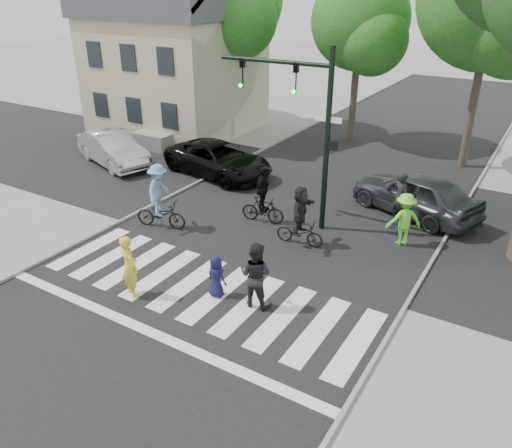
{
  "coord_description": "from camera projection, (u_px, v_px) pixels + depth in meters",
  "views": [
    {
      "loc": [
        7.34,
        -8.16,
        7.65
      ],
      "look_at": [
        0.5,
        3.0,
        1.3
      ],
      "focal_mm": 35.0,
      "sensor_mm": 36.0,
      "label": 1
    }
  ],
  "objects": [
    {
      "name": "ground",
      "position": [
        180.0,
        307.0,
        13.06
      ],
      "size": [
        120.0,
        120.0,
        0.0
      ],
      "primitive_type": "plane",
      "color": "gray",
      "rests_on": "ground"
    },
    {
      "name": "road_stem",
      "position": [
        274.0,
        233.0,
        16.89
      ],
      "size": [
        10.0,
        70.0,
        0.01
      ],
      "primitive_type": "cube",
      "color": "black",
      "rests_on": "ground"
    },
    {
      "name": "road_cross",
      "position": [
        313.0,
        203.0,
        19.19
      ],
      "size": [
        70.0,
        10.0,
        0.01
      ],
      "primitive_type": "cube",
      "color": "black",
      "rests_on": "ground"
    },
    {
      "name": "curb_left",
      "position": [
        161.0,
        201.0,
        19.24
      ],
      "size": [
        0.1,
        70.0,
        0.1
      ],
      "primitive_type": "cube",
      "color": "gray",
      "rests_on": "ground"
    },
    {
      "name": "curb_right",
      "position": [
        425.0,
        273.0,
        14.49
      ],
      "size": [
        0.1,
        70.0,
        0.1
      ],
      "primitive_type": "cube",
      "color": "gray",
      "rests_on": "ground"
    },
    {
      "name": "crosswalk",
      "position": [
        195.0,
        294.0,
        13.56
      ],
      "size": [
        10.0,
        3.85,
        0.01
      ],
      "color": "silver",
      "rests_on": "ground"
    },
    {
      "name": "traffic_signal",
      "position": [
        304.0,
        113.0,
        15.94
      ],
      "size": [
        4.45,
        0.29,
        6.0
      ],
      "color": "black",
      "rests_on": "ground"
    },
    {
      "name": "bg_tree_0",
      "position": [
        165.0,
        11.0,
        29.11
      ],
      "size": [
        5.46,
        5.2,
        8.97
      ],
      "color": "brown",
      "rests_on": "ground"
    },
    {
      "name": "bg_tree_1",
      "position": [
        231.0,
        4.0,
        26.12
      ],
      "size": [
        6.09,
        5.8,
        9.8
      ],
      "color": "brown",
      "rests_on": "ground"
    },
    {
      "name": "bg_tree_2",
      "position": [
        363.0,
        25.0,
        24.1
      ],
      "size": [
        5.04,
        4.8,
        8.4
      ],
      "color": "brown",
      "rests_on": "ground"
    },
    {
      "name": "bg_tree_3",
      "position": [
        500.0,
        2.0,
        19.71
      ],
      "size": [
        6.3,
        6.0,
        10.2
      ],
      "color": "brown",
      "rests_on": "ground"
    },
    {
      "name": "house",
      "position": [
        175.0,
        60.0,
        27.52
      ],
      "size": [
        8.4,
        8.1,
        8.82
      ],
      "color": "#BCB193",
      "rests_on": "ground"
    },
    {
      "name": "pedestrian_woman",
      "position": [
        129.0,
        266.0,
        13.19
      ],
      "size": [
        0.75,
        0.61,
        1.78
      ],
      "primitive_type": "imported",
      "rotation": [
        0.0,
        0.0,
        2.81
      ],
      "color": "yellow",
      "rests_on": "ground"
    },
    {
      "name": "pedestrian_child",
      "position": [
        216.0,
        276.0,
        13.28
      ],
      "size": [
        0.63,
        0.45,
        1.2
      ],
      "primitive_type": "imported",
      "rotation": [
        0.0,
        0.0,
        3.01
      ],
      "color": "#13153F",
      "rests_on": "ground"
    },
    {
      "name": "pedestrian_adult",
      "position": [
        256.0,
        275.0,
        12.76
      ],
      "size": [
        0.94,
        0.76,
        1.82
      ],
      "primitive_type": "imported",
      "rotation": [
        0.0,
        0.0,
        3.23
      ],
      "color": "black",
      "rests_on": "ground"
    },
    {
      "name": "cyclist_left",
      "position": [
        160.0,
        201.0,
        16.9
      ],
      "size": [
        1.9,
        1.3,
        2.28
      ],
      "color": "black",
      "rests_on": "ground"
    },
    {
      "name": "cyclist_mid",
      "position": [
        263.0,
        200.0,
        17.33
      ],
      "size": [
        1.62,
        1.0,
        2.05
      ],
      "color": "black",
      "rests_on": "ground"
    },
    {
      "name": "cyclist_right",
      "position": [
        300.0,
        219.0,
        15.81
      ],
      "size": [
        1.62,
        1.51,
        2.0
      ],
      "color": "black",
      "rests_on": "ground"
    },
    {
      "name": "car_suv",
      "position": [
        218.0,
        159.0,
        21.74
      ],
      "size": [
        5.48,
        3.26,
        1.43
      ],
      "primitive_type": "imported",
      "rotation": [
        0.0,
        0.0,
        1.39
      ],
      "color": "black",
      "rests_on": "ground"
    },
    {
      "name": "car_silver",
      "position": [
        113.0,
        149.0,
        22.95
      ],
      "size": [
        4.86,
        2.96,
        1.51
      ],
      "primitive_type": "imported",
      "rotation": [
        0.0,
        0.0,
        1.25
      ],
      "color": "#B5B4BA",
      "rests_on": "ground"
    },
    {
      "name": "car_grey",
      "position": [
        416.0,
        194.0,
        17.93
      ],
      "size": [
        5.11,
        3.42,
        1.62
      ],
      "primitive_type": "imported",
      "rotation": [
        0.0,
        0.0,
        -1.92
      ],
      "color": "#303135",
      "rests_on": "ground"
    },
    {
      "name": "bystander_hivis",
      "position": [
        404.0,
        219.0,
        15.84
      ],
      "size": [
        1.29,
        1.2,
        1.74
      ],
      "primitive_type": "imported",
      "rotation": [
        0.0,
        0.0,
        3.8
      ],
      "color": "#65E835",
      "rests_on": "ground"
    },
    {
      "name": "bystander_dark",
      "position": [
        401.0,
        197.0,
        17.33
      ],
      "size": [
        0.8,
        0.71,
        1.85
      ],
      "primitive_type": "imported",
      "rotation": [
        0.0,
        0.0,
        2.64
      ],
      "color": "black",
      "rests_on": "ground"
    }
  ]
}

